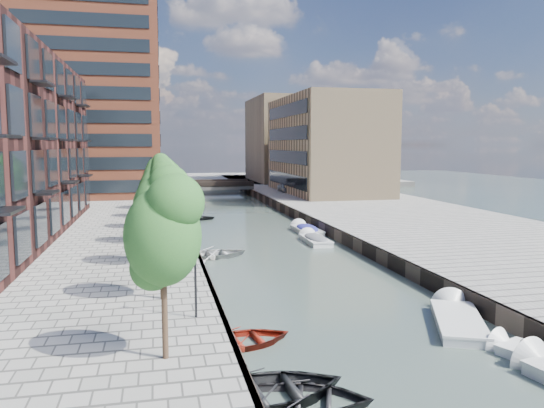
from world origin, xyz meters
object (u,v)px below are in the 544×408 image
object	(u,v)px
sloop_1	(268,400)
motorboat_4	(314,240)
tree_5	(157,173)
sloop_3	(215,257)
tree_3	(158,183)
sloop_0	(307,405)
sloop_4	(196,220)
sloop_2	(243,345)
car	(285,187)
tree_2	(159,192)
bridge	(211,186)
motorboat_3	(306,230)
motorboat_2	(456,320)
tree_1	(160,205)
tree_6	(157,170)
tree_4	(158,177)
tree_0	(163,229)

from	to	relation	value
sloop_1	motorboat_4	size ratio (longest dim) A/B	1.05
tree_5	sloop_3	xyz separation A→B (m)	(3.84, -14.96, -5.31)
tree_3	sloop_0	xyz separation A→B (m)	(4.24, -23.17, -5.31)
sloop_4	sloop_2	bearing A→B (deg)	-178.81
tree_3	tree_5	xyz separation A→B (m)	(0.00, 14.00, 0.00)
sloop_1	sloop_2	bearing A→B (deg)	-5.87
car	tree_3	bearing A→B (deg)	-117.85
tree_2	sloop_0	bearing A→B (deg)	-75.30
bridge	sloop_1	world-z (taller)	bridge
motorboat_3	sloop_4	bearing A→B (deg)	131.72
tree_5	sloop_0	bearing A→B (deg)	-83.49
tree_2	sloop_1	size ratio (longest dim) A/B	1.15
motorboat_2	motorboat_4	world-z (taller)	motorboat_2
car	sloop_0	bearing A→B (deg)	-105.26
sloop_3	car	size ratio (longest dim) A/B	1.16
tree_1	sloop_1	size ratio (longest dim) A/B	1.15
tree_6	sloop_2	bearing A→B (deg)	-85.44
tree_5	sloop_0	size ratio (longest dim) A/B	1.44
motorboat_3	car	bearing A→B (deg)	79.67
bridge	sloop_3	xyz separation A→B (m)	(-4.66, -47.96, -1.39)
bridge	sloop_0	distance (m)	70.31
sloop_3	motorboat_2	world-z (taller)	motorboat_2
tree_6	motorboat_2	size ratio (longest dim) A/B	1.02
sloop_4	motorboat_3	distance (m)	13.97
tree_4	motorboat_4	xyz separation A→B (m)	(12.54, -3.67, -5.11)
sloop_1	tree_0	bearing A→B (deg)	56.22
tree_2	tree_3	bearing A→B (deg)	90.00
sloop_3	sloop_4	bearing A→B (deg)	-11.68
bridge	sloop_1	bearing A→B (deg)	-94.43
motorboat_3	tree_0	bearing A→B (deg)	-114.34
sloop_1	motorboat_2	bearing A→B (deg)	-67.17
car	motorboat_4	bearing A→B (deg)	-102.03
motorboat_4	sloop_3	bearing A→B (deg)	-153.76
motorboat_3	sloop_3	bearing A→B (deg)	-135.65
sloop_4	motorboat_2	size ratio (longest dim) A/B	0.71
tree_2	tree_3	distance (m)	7.00
tree_0	car	xyz separation A→B (m)	(18.80, 59.89, -3.62)
motorboat_3	tree_3	bearing A→B (deg)	-148.17
tree_0	tree_6	xyz separation A→B (m)	(0.00, 42.00, 0.00)
sloop_0	tree_2	bearing A→B (deg)	33.59
tree_3	sloop_4	world-z (taller)	tree_3
motorboat_3	tree_4	bearing A→B (deg)	-174.81
motorboat_3	motorboat_4	world-z (taller)	motorboat_3
sloop_1	sloop_2	world-z (taller)	sloop_1
tree_6	sloop_1	xyz separation A→B (m)	(3.10, -43.64, -5.31)
sloop_3	motorboat_3	size ratio (longest dim) A/B	0.89
tree_0	sloop_3	size ratio (longest dim) A/B	1.26
motorboat_4	car	size ratio (longest dim) A/B	1.21
sloop_2	sloop_3	bearing A→B (deg)	-13.05
tree_5	motorboat_4	world-z (taller)	tree_5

